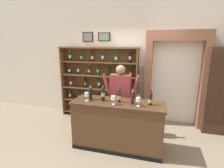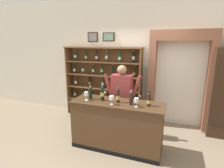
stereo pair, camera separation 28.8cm
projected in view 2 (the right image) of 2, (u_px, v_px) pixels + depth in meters
The scene contains 14 objects.
ground_plane at pixel (116, 147), 3.67m from camera, with size 14.00×14.00×0.02m, color #7A6B56.
back_wall at pixel (136, 59), 4.81m from camera, with size 12.00×0.19×3.30m.
wine_shelf at pixel (103, 80), 4.99m from camera, with size 2.21×0.35×1.98m.
archway_doorway at pixel (180, 74), 4.38m from camera, with size 1.49×0.45×2.38m.
tasting_counter at pixel (117, 125), 3.55m from camera, with size 1.81×0.63×0.97m.
shopkeeper at pixel (122, 92), 4.00m from camera, with size 0.89×0.22×1.61m.
tasting_bottle_brunello at pixel (90, 93), 3.62m from camera, with size 0.07×0.07×0.27m.
tasting_bottle_bianco at pixel (102, 93), 3.51m from camera, with size 0.07×0.07×0.30m.
tasting_bottle_prosecco at pixel (118, 95), 3.40m from camera, with size 0.07×0.07×0.31m.
tasting_bottle_grappa at pixel (131, 98), 3.28m from camera, with size 0.07×0.07×0.27m.
tasting_bottle_vin_santo at pixel (149, 99), 3.20m from camera, with size 0.07×0.07×0.29m.
wine_glass_right at pixel (112, 98), 3.28m from camera, with size 0.08×0.08×0.17m.
wine_glass_spare at pixel (86, 94), 3.53m from camera, with size 0.08×0.08×0.17m.
wine_glass_center at pixel (136, 101), 3.15m from camera, with size 0.08×0.08×0.17m.
Camera 2 is at (1.06, -3.10, 2.09)m, focal length 28.56 mm.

